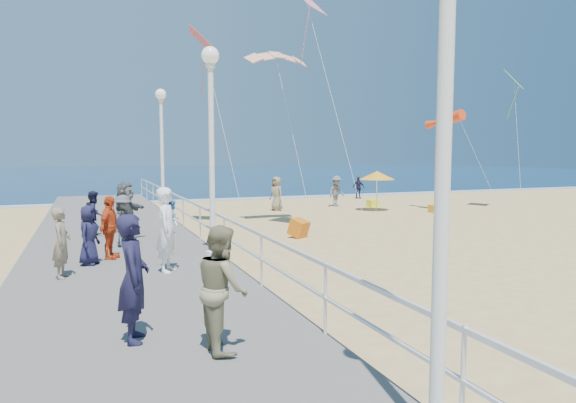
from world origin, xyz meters
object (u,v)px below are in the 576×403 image
object	(u,v)px
spectator_5	(126,212)
beach_walker_a	(336,191)
spectator_7	(94,214)
beach_walker_c	(277,194)
spectator_6	(62,243)
beach_umbrella	(377,175)
woman_holding_toddler	(167,230)
lamp_post_mid	(211,130)
spectator_1	(222,288)
lamp_post_near	(445,89)
lamp_post_far	(162,139)
beach_chair_right	(435,209)
spectator_2	(123,221)
beach_chair_left	(373,203)
spectator_3	(110,227)
box_kite	(299,230)
beach_walker_b	(359,188)
spectator_0	(134,278)
toddler_held	(173,217)
spectator_4	(89,235)

from	to	relation	value
spectator_5	beach_walker_a	distance (m)	16.30
spectator_7	beach_walker_c	bearing A→B (deg)	-37.37
spectator_6	beach_umbrella	distance (m)	19.10
woman_holding_toddler	lamp_post_mid	bearing A→B (deg)	-28.31
spectator_1	lamp_post_near	bearing A→B (deg)	-157.34
lamp_post_far	spectator_1	world-z (taller)	lamp_post_far
woman_holding_toddler	lamp_post_near	bearing A→B (deg)	-147.97
beach_walker_c	beach_chair_right	distance (m)	8.40
lamp_post_near	beach_walker_c	world-z (taller)	lamp_post_near
spectator_2	beach_chair_left	world-z (taller)	spectator_2
spectator_3	spectator_5	world-z (taller)	spectator_5
lamp_post_far	box_kite	xyz separation A→B (m)	(4.23, -4.58, -3.36)
lamp_post_mid	beach_chair_left	xyz separation A→B (m)	(12.40, 12.88, -3.46)
woman_holding_toddler	box_kite	bearing A→B (deg)	-22.42
beach_walker_b	beach_umbrella	xyz separation A→B (m)	(-2.78, -6.92, 1.17)
spectator_0	box_kite	bearing A→B (deg)	-26.71
spectator_7	spectator_0	bearing A→B (deg)	-166.50
spectator_1	beach_chair_left	world-z (taller)	spectator_1
lamp_post_mid	beach_walker_c	xyz separation A→B (m)	(6.55, 13.10, -2.74)
spectator_7	beach_chair_right	bearing A→B (deg)	-64.36
beach_walker_c	beach_chair_right	bearing A→B (deg)	41.79
lamp_post_far	beach_chair_left	size ratio (longest dim) A/B	9.67
spectator_0	lamp_post_near	bearing A→B (deg)	-140.08
lamp_post_far	spectator_3	world-z (taller)	lamp_post_far
beach_umbrella	beach_chair_left	distance (m)	2.68
toddler_held	spectator_3	distance (m)	2.30
spectator_6	beach_umbrella	xyz separation A→B (m)	(15.01, 11.79, 0.74)
beach_walker_a	spectator_7	bearing A→B (deg)	-167.59
beach_walker_b	spectator_1	bearing A→B (deg)	108.75
toddler_held	beach_umbrella	distance (m)	17.36
lamp_post_far	beach_chair_left	xyz separation A→B (m)	(12.40, 3.88, -3.46)
woman_holding_toddler	beach_walker_c	bearing A→B (deg)	-6.12
lamp_post_far	beach_chair_left	world-z (taller)	lamp_post_far
spectator_4	beach_chair_right	world-z (taller)	spectator_4
spectator_3	beach_chair_left	world-z (taller)	spectator_3
woman_holding_toddler	spectator_3	bearing A→B (deg)	53.13
beach_chair_left	beach_walker_a	bearing A→B (deg)	151.01
lamp_post_mid	spectator_2	bearing A→B (deg)	126.17
woman_holding_toddler	beach_walker_a	xyz separation A→B (m)	(11.84, 14.93, -0.47)
lamp_post_far	beach_umbrella	size ratio (longest dim) A/B	2.49
beach_walker_a	beach_walker_c	size ratio (longest dim) A/B	0.98
beach_walker_a	beach_walker_b	size ratio (longest dim) A/B	1.20
toddler_held	spectator_7	size ratio (longest dim) A/B	0.52
spectator_1	box_kite	size ratio (longest dim) A/B	2.88
lamp_post_mid	spectator_6	world-z (taller)	lamp_post_mid
lamp_post_far	spectator_7	distance (m)	5.53
spectator_1	beach_walker_a	bearing A→B (deg)	-31.27
spectator_4	spectator_6	world-z (taller)	spectator_6
beach_chair_left	spectator_3	bearing A→B (deg)	-141.25
beach_chair_right	spectator_6	bearing A→B (deg)	-150.28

